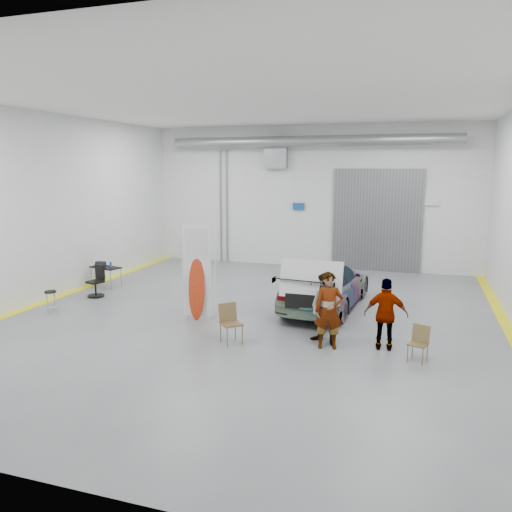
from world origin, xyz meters
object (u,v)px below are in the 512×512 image
(sedan_car, at_px, (325,285))
(office_chair, at_px, (97,283))
(folding_chair_far, at_px, (418,351))
(person_a, at_px, (329,310))
(surfboard_display, at_px, (196,280))
(work_table, at_px, (104,267))
(person_c, at_px, (386,314))
(folding_chair_near, at_px, (232,331))
(person_b, at_px, (326,309))
(shop_stool, at_px, (51,302))

(sedan_car, height_order, office_chair, sedan_car)
(sedan_car, xyz_separation_m, folding_chair_far, (2.74, -3.72, -0.46))
(person_a, relative_size, surfboard_display, 0.65)
(sedan_car, height_order, person_a, person_a)
(sedan_car, distance_m, surfboard_display, 4.04)
(work_table, bearing_deg, person_c, -18.74)
(person_c, height_order, folding_chair_far, person_c)
(work_table, bearing_deg, sedan_car, -1.80)
(work_table, xyz_separation_m, office_chair, (0.60, -1.33, -0.26))
(sedan_car, height_order, person_c, person_c)
(folding_chair_near, height_order, office_chair, office_chair)
(person_c, xyz_separation_m, office_chair, (-9.49, 2.10, -0.41))
(person_b, bearing_deg, person_a, -45.69)
(person_a, relative_size, folding_chair_far, 2.28)
(sedan_car, distance_m, person_a, 3.55)
(person_c, relative_size, work_table, 1.39)
(sedan_car, bearing_deg, work_table, 2.79)
(sedan_car, distance_m, folding_chair_near, 4.23)
(person_a, relative_size, folding_chair_near, 1.90)
(person_a, bearing_deg, office_chair, 150.00)
(sedan_car, xyz_separation_m, person_c, (2.00, -3.17, 0.15))
(person_b, relative_size, folding_chair_far, 2.17)
(person_a, xyz_separation_m, work_table, (-8.79, 3.72, -0.21))
(person_b, bearing_deg, folding_chair_far, 9.39)
(folding_chair_far, bearing_deg, folding_chair_near, -159.99)
(folding_chair_near, xyz_separation_m, shop_stool, (-5.95, 0.70, 0.04))
(folding_chair_near, xyz_separation_m, office_chair, (-5.89, 2.82, 0.15))
(surfboard_display, distance_m, office_chair, 4.49)
(sedan_car, bearing_deg, person_c, 126.90)
(person_b, bearing_deg, shop_stool, -157.36)
(surfboard_display, bearing_deg, sedan_car, 30.36)
(surfboard_display, relative_size, folding_chair_near, 2.92)
(sedan_car, height_order, work_table, sedan_car)
(folding_chair_near, relative_size, folding_chair_far, 1.20)
(folding_chair_near, bearing_deg, shop_stool, 127.89)
(person_b, bearing_deg, surfboard_display, -169.68)
(sedan_car, bearing_deg, shop_stool, 27.51)
(person_b, distance_m, folding_chair_far, 2.29)
(folding_chair_far, height_order, office_chair, office_chair)
(shop_stool, bearing_deg, folding_chair_near, -6.71)
(folding_chair_far, bearing_deg, person_c, 161.08)
(shop_stool, distance_m, work_table, 3.51)
(sedan_car, relative_size, shop_stool, 7.12)
(person_a, relative_size, office_chair, 1.80)
(office_chair, bearing_deg, person_c, 2.60)
(person_b, distance_m, office_chair, 8.38)
(work_table, distance_m, office_chair, 1.48)
(sedan_car, relative_size, office_chair, 4.76)
(sedan_car, bearing_deg, office_chair, 12.73)
(folding_chair_far, bearing_deg, office_chair, -176.75)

